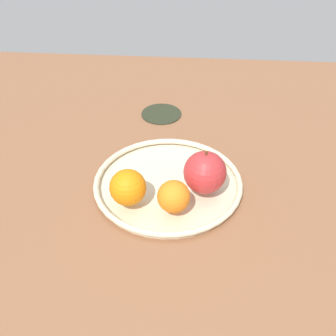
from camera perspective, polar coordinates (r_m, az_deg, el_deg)
name	(u,v)px	position (r cm, az deg, el deg)	size (l,w,h in cm)	color
ground_plane	(168,193)	(88.38, 0.00, -3.47)	(129.62, 129.62, 4.00)	brown
fruit_bowl	(168,183)	(86.47, 0.00, -2.02)	(30.53, 30.53, 1.80)	beige
apple	(205,172)	(81.33, 5.02, -0.59)	(8.39, 8.39, 9.19)	#B52C2E
orange_back_right	(128,187)	(79.04, -5.46, -2.64)	(7.00, 7.00, 7.00)	orange
orange_center	(174,197)	(77.42, 0.77, -3.88)	(6.15, 6.15, 6.15)	orange
ambient_coaster	(161,113)	(110.25, -0.90, 7.40)	(10.38, 10.38, 0.60)	#272C1C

